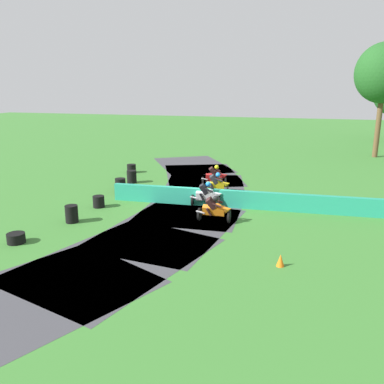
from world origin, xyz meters
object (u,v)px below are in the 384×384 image
(tire_stack_extra_b, at_px, (131,169))
(motorcycle_chase_white, at_px, (207,195))
(motorcycle_trailing_yellow, at_px, (217,185))
(tire_stack_mid_a, at_px, (72,214))
(traffic_cone, at_px, (280,260))
(tire_stack_near, at_px, (16,238))
(tire_stack_far, at_px, (120,185))
(tire_stack_mid_b, at_px, (99,202))
(tire_stack_extra_a, at_px, (132,177))
(motorcycle_fourth_red, at_px, (215,176))
(motorcycle_lead_orange, at_px, (215,209))

(tire_stack_extra_b, bearing_deg, motorcycle_chase_white, -43.40)
(motorcycle_trailing_yellow, distance_m, tire_stack_mid_a, 8.25)
(tire_stack_mid_a, relative_size, traffic_cone, 1.82)
(tire_stack_near, xyz_separation_m, tire_stack_far, (0.58, 8.46, 0.20))
(tire_stack_far, distance_m, traffic_cone, 12.50)
(tire_stack_near, height_order, tire_stack_mid_a, tire_stack_mid_a)
(motorcycle_chase_white, bearing_deg, tire_stack_far, 163.64)
(motorcycle_trailing_yellow, distance_m, tire_stack_near, 10.97)
(tire_stack_mid_a, xyz_separation_m, tire_stack_extra_b, (-1.76, 10.78, -0.10))
(tire_stack_mid_b, bearing_deg, tire_stack_near, -99.00)
(motorcycle_trailing_yellow, relative_size, traffic_cone, 3.86)
(tire_stack_near, distance_m, tire_stack_extra_a, 10.73)
(motorcycle_fourth_red, height_order, tire_stack_extra_b, motorcycle_fourth_red)
(tire_stack_extra_a, bearing_deg, traffic_cone, -45.39)
(tire_stack_far, relative_size, tire_stack_extra_b, 1.27)
(motorcycle_chase_white, xyz_separation_m, tire_stack_mid_b, (-5.37, -1.52, -0.35))
(tire_stack_extra_a, bearing_deg, tire_stack_extra_b, 113.93)
(motorcycle_fourth_red, height_order, tire_stack_mid_a, motorcycle_fourth_red)
(motorcycle_trailing_yellow, distance_m, traffic_cone, 9.36)
(tire_stack_near, bearing_deg, tire_stack_mid_a, 74.40)
(tire_stack_mid_b, bearing_deg, tire_stack_far, 94.73)
(motorcycle_trailing_yellow, bearing_deg, tire_stack_near, -124.65)
(motorcycle_fourth_red, bearing_deg, traffic_cone, -66.50)
(motorcycle_lead_orange, bearing_deg, tire_stack_mid_a, -164.86)
(tire_stack_extra_a, distance_m, tire_stack_extra_b, 3.15)
(motorcycle_lead_orange, height_order, tire_stack_near, motorcycle_lead_orange)
(motorcycle_trailing_yellow, distance_m, motorcycle_fourth_red, 2.21)
(tire_stack_extra_a, distance_m, traffic_cone, 14.22)
(motorcycle_trailing_yellow, relative_size, tire_stack_far, 2.12)
(tire_stack_near, xyz_separation_m, tire_stack_extra_b, (-0.97, 13.60, 0.10))
(tire_stack_far, distance_m, tire_stack_extra_b, 5.36)
(tire_stack_far, bearing_deg, tire_stack_mid_b, -85.27)
(tire_stack_mid_b, bearing_deg, motorcycle_trailing_yellow, 34.67)
(tire_stack_extra_a, relative_size, tire_stack_extra_b, 1.27)
(motorcycle_fourth_red, bearing_deg, tire_stack_mid_b, -129.61)
(tire_stack_extra_b, bearing_deg, motorcycle_lead_orange, -48.24)
(motorcycle_trailing_yellow, bearing_deg, tire_stack_extra_b, 147.57)
(tire_stack_extra_b, xyz_separation_m, traffic_cone, (11.26, -13.00, -0.08))
(motorcycle_fourth_red, height_order, tire_stack_far, motorcycle_fourth_red)
(motorcycle_lead_orange, relative_size, tire_stack_near, 2.37)
(tire_stack_extra_b, distance_m, traffic_cone, 17.20)
(motorcycle_lead_orange, distance_m, motorcycle_trailing_yellow, 4.57)
(motorcycle_fourth_red, distance_m, tire_stack_far, 5.80)
(motorcycle_fourth_red, relative_size, tire_stack_mid_b, 2.85)
(motorcycle_chase_white, bearing_deg, motorcycle_trailing_yellow, 89.39)
(motorcycle_trailing_yellow, height_order, tire_stack_near, motorcycle_trailing_yellow)
(tire_stack_mid_a, distance_m, tire_stack_far, 5.64)
(motorcycle_fourth_red, xyz_separation_m, traffic_cone, (4.59, -10.56, -0.44))
(motorcycle_trailing_yellow, bearing_deg, tire_stack_mid_a, -131.31)
(motorcycle_chase_white, height_order, tire_stack_mid_a, motorcycle_chase_white)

